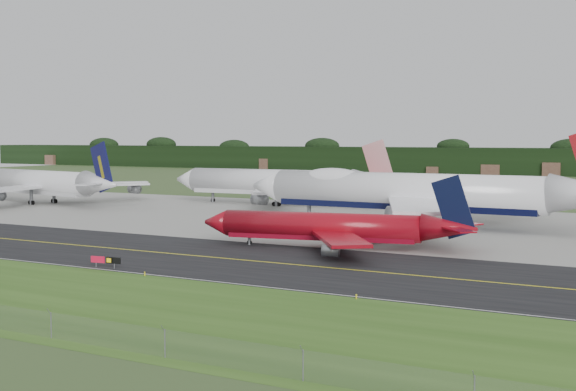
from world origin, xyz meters
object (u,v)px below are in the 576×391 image
Objects in this scene: jet_ba_747 at (417,192)px; taxiway_sign at (106,260)px; jet_red_737 at (336,228)px; jet_navy_gold at (42,183)px; jet_star_tail at (282,183)px.

jet_ba_747 reaches higher than taxiway_sign.
jet_navy_gold is (-100.82, 36.90, 2.04)m from jet_red_737.
jet_red_737 is 0.69× the size of jet_navy_gold.
jet_ba_747 is 1.21× the size of jet_star_tail.
taxiway_sign is at bearing -73.32° from jet_star_tail.
jet_star_tail is (-45.98, 28.85, -0.99)m from jet_ba_747.
jet_red_737 is (0.01, -34.50, -3.27)m from jet_ba_747.
jet_ba_747 is at bearing -1.37° from jet_navy_gold.
jet_navy_gold is at bearing 159.90° from jet_red_737.
jet_red_737 is 107.38m from jet_navy_gold.
jet_ba_747 is 17.16× the size of taxiway_sign.
taxiway_sign is (-17.74, -30.97, -2.14)m from jet_red_737.
jet_navy_gold is at bearing -154.25° from jet_star_tail.
jet_navy_gold is (-100.81, 2.40, -1.24)m from jet_ba_747.
jet_ba_747 is 1.23× the size of jet_navy_gold.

